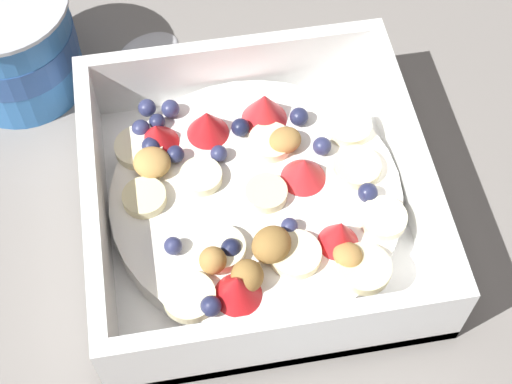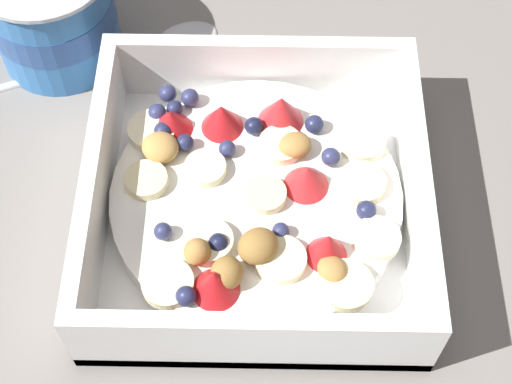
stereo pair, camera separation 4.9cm
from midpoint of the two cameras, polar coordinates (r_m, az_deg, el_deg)
The scene contains 4 objects.
ground_plane at distance 0.52m, azimuth -1.12°, elevation -1.18°, with size 2.40×2.40×0.00m, color gray.
fruit_bowl at distance 0.50m, azimuth -2.86°, elevation -0.78°, with size 0.21×0.21×0.06m.
spoon at distance 0.60m, azimuth -12.51°, elevation 9.27°, with size 0.08×0.17×0.01m.
yogurt_cup at distance 0.58m, azimuth -19.87°, elevation 10.06°, with size 0.10×0.10×0.08m.
Camera 1 is at (-0.26, 0.06, 0.44)m, focal length 54.53 mm.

